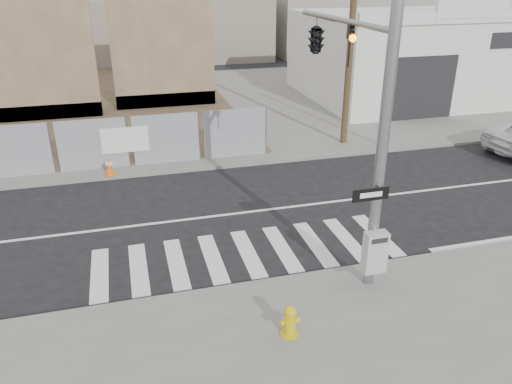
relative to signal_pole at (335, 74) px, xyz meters
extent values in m
plane|color=black|center=(-2.49, 2.05, -4.78)|extent=(100.00, 100.00, 0.00)
cube|color=slate|center=(-2.49, 16.05, -4.72)|extent=(50.00, 20.00, 0.12)
cylinder|color=gray|center=(0.01, -2.75, -1.16)|extent=(0.26, 0.26, 7.00)
cylinder|color=gray|center=(0.01, -0.15, 1.34)|extent=(0.14, 5.20, 0.14)
cube|color=#B2B2AF|center=(-0.04, -3.03, -3.64)|extent=(0.55, 0.30, 1.05)
cube|color=black|center=(-0.24, -2.91, -2.16)|extent=(0.90, 0.03, 0.30)
cube|color=silver|center=(-0.24, -2.93, -2.16)|extent=(0.55, 0.01, 0.12)
imported|color=black|center=(0.01, -0.75, 0.79)|extent=(0.16, 0.20, 1.00)
imported|color=black|center=(0.01, 1.45, 0.79)|extent=(0.53, 2.48, 1.00)
cylinder|color=gray|center=(5.51, 6.65, -2.06)|extent=(0.12, 0.12, 5.20)
imported|color=black|center=(5.51, 6.65, 0.44)|extent=(0.16, 0.20, 1.00)
cube|color=brown|center=(-9.49, 15.05, -0.66)|extent=(6.00, 0.50, 8.00)
cube|color=brown|center=(-9.49, 15.45, -4.26)|extent=(6.00, 1.30, 0.80)
cube|color=brown|center=(-2.99, 16.05, -0.66)|extent=(5.50, 0.50, 8.00)
cube|color=brown|center=(-2.99, 16.45, -4.26)|extent=(5.50, 1.30, 0.80)
cube|color=silver|center=(11.51, 15.05, -2.26)|extent=(12.00, 10.00, 4.80)
cube|color=silver|center=(11.51, 10.05, 0.34)|extent=(12.00, 0.30, 0.60)
cube|color=silver|center=(11.51, 10.00, 0.79)|extent=(4.00, 0.30, 1.00)
cube|color=black|center=(9.51, 10.03, -3.06)|extent=(3.40, 0.06, 3.20)
cylinder|color=brown|center=(4.01, 7.55, 0.34)|extent=(0.28, 0.28, 10.00)
cylinder|color=gold|center=(-2.52, -4.11, -4.64)|extent=(0.50, 0.50, 0.04)
cylinder|color=gold|center=(-2.52, -4.11, -4.37)|extent=(0.33, 0.33, 0.57)
sphere|color=gold|center=(-2.52, -4.11, -4.07)|extent=(0.27, 0.27, 0.27)
cylinder|color=gold|center=(-2.67, -4.11, -4.32)|extent=(0.16, 0.15, 0.11)
cylinder|color=gold|center=(-2.37, -4.11, -4.32)|extent=(0.16, 0.15, 0.11)
cube|color=#FF630D|center=(-6.17, 6.27, -4.65)|extent=(0.46, 0.46, 0.03)
cone|color=#FF630D|center=(-6.17, 6.27, -4.30)|extent=(0.41, 0.41, 0.72)
cylinder|color=silver|center=(-6.17, 6.27, -4.20)|extent=(0.28, 0.28, 0.08)
camera|label=1|loc=(-5.45, -12.11, 2.50)|focal=35.00mm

